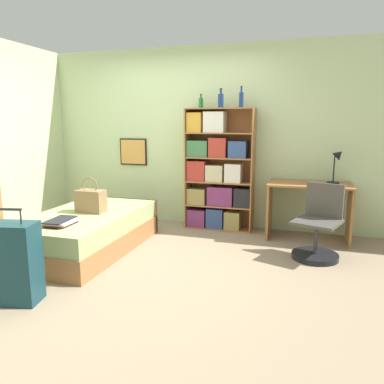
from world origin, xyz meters
name	(u,v)px	position (x,y,z in m)	size (l,w,h in m)	color
ground_plane	(139,255)	(0.00, 0.00, 0.00)	(14.00, 14.00, 0.00)	gray
wall_back	(182,137)	(0.00, 1.59, 1.30)	(10.00, 0.09, 2.60)	beige
bed	(88,231)	(-0.69, 0.02, 0.23)	(1.06, 1.88, 0.46)	#A36B3D
handbag	(91,201)	(-0.64, 0.05, 0.60)	(0.34, 0.19, 0.43)	#93704C
book_stack_on_bed	(60,222)	(-0.64, -0.55, 0.49)	(0.29, 0.37, 0.06)	#232328
suitcase	(10,263)	(-0.55, -1.35, 0.35)	(0.51, 0.34, 0.83)	#143842
bookcase	(216,174)	(0.58, 1.38, 0.80)	(0.96, 0.31, 1.72)	#A36B3D
bottle_green	(201,103)	(0.34, 1.41, 1.79)	(0.06, 0.06, 0.19)	#1E6B2D
bottle_brown	(221,100)	(0.64, 1.34, 1.82)	(0.08, 0.08, 0.26)	navy
bottle_clear	(241,99)	(0.92, 1.34, 1.83)	(0.06, 0.06, 0.28)	navy
desk	(309,201)	(1.86, 1.25, 0.51)	(1.05, 0.58, 0.75)	#A36B3D
desk_lamp	(338,160)	(2.18, 1.35, 1.05)	(0.21, 0.15, 0.46)	black
desk_chair	(318,236)	(1.97, 0.55, 0.26)	(0.60, 0.60, 0.84)	black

